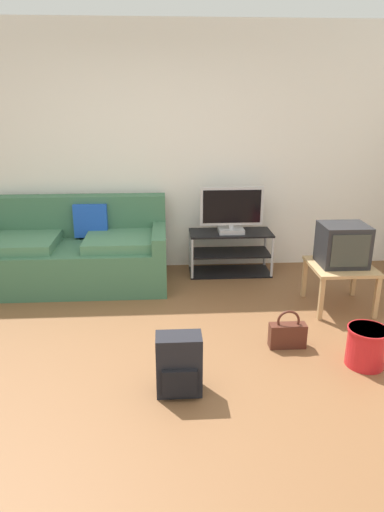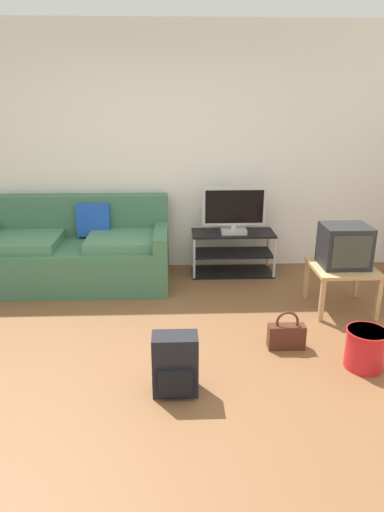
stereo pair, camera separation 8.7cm
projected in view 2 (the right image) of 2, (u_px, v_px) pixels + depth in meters
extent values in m
cube|color=brown|center=(145.00, 383.00, 3.26)|extent=(9.00, 9.80, 0.02)
cube|color=silver|center=(154.00, 151.00, 5.12)|extent=(9.00, 0.10, 2.70)
cube|color=#3D6B4C|center=(77.00, 264.00, 4.92)|extent=(1.98, 0.92, 0.45)
cube|color=#3D6B4C|center=(80.00, 215.00, 5.11)|extent=(1.98, 0.20, 0.45)
cube|color=#3D6B4C|center=(161.00, 235.00, 4.85)|extent=(0.14, 0.92, 0.17)
cube|color=#477857|center=(21.00, 242.00, 4.75)|extent=(0.79, 0.64, 0.10)
cube|color=#477857|center=(125.00, 241.00, 4.79)|extent=(0.79, 0.64, 0.10)
cube|color=blue|center=(94.00, 220.00, 5.01)|extent=(0.36, 0.14, 0.37)
cube|color=black|center=(233.00, 233.00, 5.12)|extent=(0.92, 0.41, 0.02)
cube|color=black|center=(232.00, 253.00, 5.20)|extent=(0.89, 0.39, 0.02)
cube|color=black|center=(232.00, 272.00, 5.28)|extent=(0.92, 0.41, 0.02)
cylinder|color=#B7B7BC|center=(194.00, 259.00, 5.01)|extent=(0.03, 0.03, 0.49)
cylinder|color=#B7B7BC|center=(275.00, 258.00, 5.04)|extent=(0.03, 0.03, 0.49)
cylinder|color=#B7B7BC|center=(193.00, 248.00, 5.36)|extent=(0.03, 0.03, 0.49)
cylinder|color=#B7B7BC|center=(268.00, 247.00, 5.39)|extent=(0.03, 0.03, 0.49)
cube|color=#B2B2B7|center=(233.00, 231.00, 5.09)|extent=(0.28, 0.22, 0.05)
cube|color=#B2B2B7|center=(233.00, 227.00, 5.08)|extent=(0.05, 0.04, 0.04)
cube|color=#B2B2B7|center=(234.00, 206.00, 5.00)|extent=(0.70, 0.04, 0.42)
cube|color=black|center=(234.00, 207.00, 4.98)|extent=(0.64, 0.01, 0.36)
cube|color=tan|center=(343.00, 268.00, 4.26)|extent=(0.57, 0.57, 0.03)
cube|color=tan|center=(322.00, 301.00, 4.08)|extent=(0.04, 0.04, 0.40)
cube|color=tan|center=(378.00, 300.00, 4.10)|extent=(0.04, 0.04, 0.40)
cube|color=tan|center=(306.00, 279.00, 4.57)|extent=(0.04, 0.04, 0.40)
cube|color=tan|center=(357.00, 278.00, 4.58)|extent=(0.04, 0.04, 0.40)
cube|color=#232326|center=(344.00, 246.00, 4.21)|extent=(0.42, 0.36, 0.39)
cube|color=#333833|center=(352.00, 252.00, 4.04)|extent=(0.35, 0.01, 0.30)
cube|color=black|center=(175.00, 364.00, 3.08)|extent=(0.31, 0.18, 0.43)
cube|color=black|center=(175.00, 383.00, 3.01)|extent=(0.23, 0.04, 0.19)
cylinder|color=black|center=(163.00, 353.00, 3.18)|extent=(0.04, 0.04, 0.35)
cylinder|color=black|center=(188.00, 352.00, 3.18)|extent=(0.04, 0.04, 0.35)
cube|color=#4C2319|center=(286.00, 337.00, 3.67)|extent=(0.29, 0.11, 0.20)
torus|color=#4C2319|center=(287.00, 322.00, 3.62)|extent=(0.18, 0.02, 0.18)
cylinder|color=red|center=(365.00, 349.00, 3.39)|extent=(0.29, 0.29, 0.30)
cylinder|color=red|center=(368.00, 332.00, 3.34)|extent=(0.30, 0.30, 0.02)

